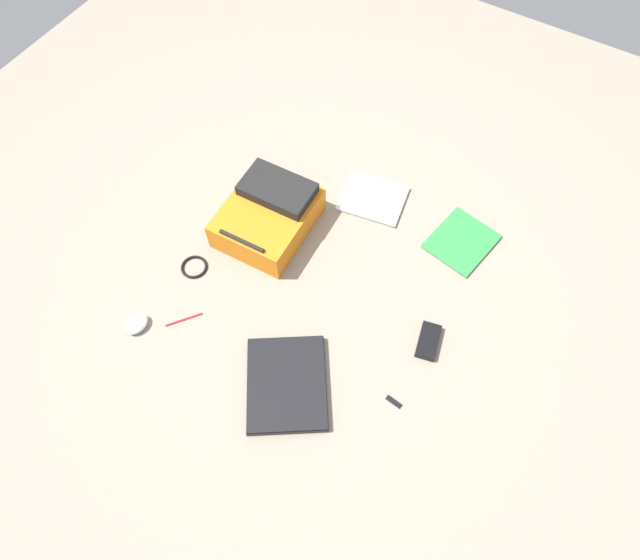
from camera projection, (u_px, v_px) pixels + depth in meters
The scene contains 10 objects.
ground_plane at pixel (316, 291), 2.18m from camera, with size 3.89×3.89×0.00m, color gray.
backpack at pixel (269, 214), 2.26m from camera, with size 0.33×0.40×0.17m.
laptop at pixel (287, 384), 1.98m from camera, with size 0.42×0.44×0.03m.
book_comic at pixel (373, 199), 2.39m from camera, with size 0.29×0.26×0.02m.
book_blue at pixel (461, 242), 2.28m from camera, with size 0.26×0.29×0.01m.
computer_mouse at pixel (137, 324), 2.09m from camera, with size 0.07×0.09×0.04m, color silver.
cable_coil at pixel (194, 267), 2.23m from camera, with size 0.10×0.10×0.01m, color black.
power_brick at pixel (428, 341), 2.06m from camera, with size 0.07×0.14×0.03m, color black.
pen_black at pixel (184, 319), 2.12m from camera, with size 0.01×0.01×0.14m, color red.
usb_stick at pixel (394, 402), 1.96m from camera, with size 0.02×0.06×0.01m, color black.
Camera 1 is at (-0.54, 0.88, 1.92)m, focal length 32.23 mm.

